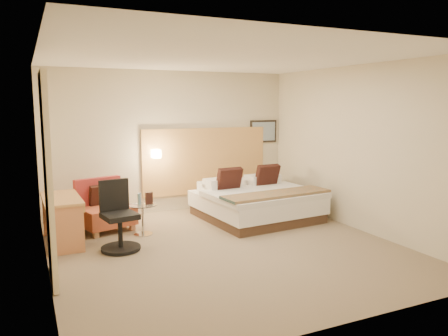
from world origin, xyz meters
name	(u,v)px	position (x,y,z in m)	size (l,w,h in m)	color
floor	(226,248)	(0.00, 0.00, -0.01)	(4.80, 5.00, 0.02)	#786751
ceiling	(226,57)	(0.00, 0.00, 2.71)	(4.80, 5.00, 0.02)	white
wall_back	(171,142)	(0.00, 2.51, 1.35)	(4.80, 0.02, 2.70)	beige
wall_front	(344,185)	(0.00, -2.51, 1.35)	(4.80, 0.02, 2.70)	beige
wall_left	(42,165)	(-2.41, 0.00, 1.35)	(0.02, 5.00, 2.70)	beige
wall_right	(359,148)	(2.41, 0.00, 1.35)	(0.02, 5.00, 2.70)	beige
headboard_panel	(206,161)	(0.70, 2.47, 0.95)	(2.60, 0.04, 1.30)	tan
art_frame	(263,131)	(2.02, 2.48, 1.50)	(0.62, 0.03, 0.47)	black
art_canvas	(264,131)	(2.02, 2.46, 1.50)	(0.54, 0.01, 0.39)	gray
lamp_arm	(155,153)	(-0.35, 2.42, 1.15)	(0.02, 0.02, 0.12)	silver
lamp_shade	(156,154)	(-0.35, 2.36, 1.15)	(0.15, 0.15, 0.15)	#FEEDC6
curtain	(48,179)	(-2.36, -0.25, 1.22)	(0.06, 0.90, 2.42)	beige
bottle_a	(139,199)	(-0.98, 1.17, 0.58)	(0.05, 0.05, 0.18)	#7CADBF
bottle_b	(139,198)	(-0.96, 1.21, 0.58)	(0.05, 0.05, 0.18)	#99B5ED
menu_folder	(149,198)	(-0.83, 1.12, 0.59)	(0.11, 0.04, 0.19)	#331914
bed	(256,202)	(1.19, 1.27, 0.31)	(2.06, 2.02, 0.94)	#412C20
lounge_chair	(104,210)	(-1.44, 1.69, 0.34)	(0.96, 0.89, 0.84)	#B18053
side_table	(143,218)	(-0.94, 1.12, 0.27)	(0.44, 0.44, 0.49)	silver
desk	(63,207)	(-2.11, 1.18, 0.56)	(0.55, 1.15, 0.71)	tan
desk_chair	(119,222)	(-1.43, 0.56, 0.41)	(0.64, 0.64, 0.99)	black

